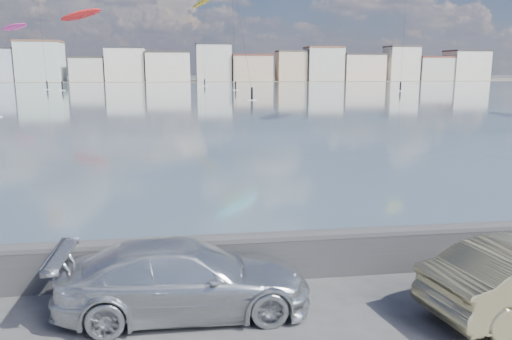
{
  "coord_description": "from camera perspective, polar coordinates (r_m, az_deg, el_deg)",
  "views": [
    {
      "loc": [
        -0.67,
        -7.55,
        4.57
      ],
      "look_at": [
        1.0,
        4.0,
        2.2
      ],
      "focal_mm": 35.0,
      "sensor_mm": 36.0,
      "label": 1
    }
  ],
  "objects": [
    {
      "name": "bay_water",
      "position": [
        99.16,
        -7.91,
        8.72
      ],
      "size": [
        500.0,
        177.0,
        0.0
      ],
      "primitive_type": "cube",
      "color": "#374853",
      "rests_on": "ground"
    },
    {
      "name": "far_shore_strip",
      "position": [
        207.6,
        -8.15,
        10.09
      ],
      "size": [
        500.0,
        60.0,
        0.0
      ],
      "primitive_type": "cube",
      "color": "#4C473D",
      "rests_on": "ground"
    },
    {
      "name": "seawall",
      "position": [
        11.02,
        -4.25,
        -9.77
      ],
      "size": [
        400.0,
        0.36,
        1.08
      ],
      "color": "#28282B",
      "rests_on": "ground"
    },
    {
      "name": "far_buildings",
      "position": [
        193.57,
        -7.79,
        11.79
      ],
      "size": [
        240.79,
        13.26,
        14.6
      ],
      "color": "#9EA8B7",
      "rests_on": "ground"
    },
    {
      "name": "car_silver",
      "position": [
        9.75,
        -8.13,
        -12.09
      ],
      "size": [
        4.77,
        1.97,
        1.38
      ],
      "primitive_type": "imported",
      "rotation": [
        0.0,
        0.0,
        1.56
      ],
      "color": "silver",
      "rests_on": "ground"
    },
    {
      "name": "kitesurfer_4",
      "position": [
        123.98,
        -19.39,
        16.31
      ],
      "size": [
        9.86,
        8.72,
        18.72
      ],
      "color": "red",
      "rests_on": "ground"
    },
    {
      "name": "kitesurfer_6",
      "position": [
        148.47,
        -5.98,
        18.51
      ],
      "size": [
        8.39,
        14.04,
        25.25
      ],
      "color": "#BF8C19",
      "rests_on": "ground"
    },
    {
      "name": "kitesurfer_9",
      "position": [
        168.93,
        -25.93,
        14.42
      ],
      "size": [
        9.79,
        19.24,
        18.36
      ],
      "color": "#E5338C",
      "rests_on": "ground"
    }
  ]
}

